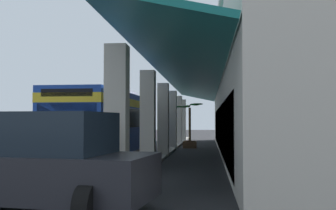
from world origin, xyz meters
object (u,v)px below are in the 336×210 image
object	(u,v)px
transit_bus	(109,120)
potted_palm	(190,137)
parked_suv_charcoal	(28,161)
parked_suv_silver	(41,131)

from	to	relation	value
transit_bus	potted_palm	size ratio (longest dim) A/B	3.76
parked_suv_charcoal	transit_bus	bearing A→B (deg)	-173.59
parked_suv_silver	potted_palm	size ratio (longest dim) A/B	1.60
parked_suv_charcoal	potted_palm	xyz separation A→B (m)	(-19.65, 2.26, -0.26)
potted_palm	parked_suv_silver	bearing A→B (deg)	-101.12
transit_bus	parked_suv_silver	xyz separation A→B (m)	(-9.82, -7.60, -0.84)
parked_suv_silver	parked_suv_charcoal	bearing A→B (deg)	22.27
transit_bus	parked_suv_charcoal	distance (m)	12.14
potted_palm	parked_suv_charcoal	bearing A→B (deg)	-6.56
transit_bus	potted_palm	xyz separation A→B (m)	(-7.62, 3.61, -1.10)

